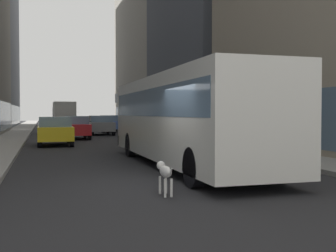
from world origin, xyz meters
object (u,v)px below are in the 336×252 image
(car_yellow_taxi, at_px, (55,131))
(traffic_light_near, at_px, (270,97))
(transit_bus, at_px, (183,114))
(car_red_coupe, at_px, (76,127))
(box_truck, at_px, (64,115))
(car_blue_hatchback, at_px, (110,123))
(car_grey_wagon, at_px, (101,125))
(dalmatian_dog, at_px, (165,172))

(car_yellow_taxi, height_order, traffic_light_near, traffic_light_near)
(transit_bus, height_order, car_red_coupe, transit_bus)
(box_truck, bearing_deg, car_blue_hatchback, -64.05)
(car_grey_wagon, bearing_deg, box_truck, 100.13)
(dalmatian_dog, height_order, traffic_light_near, traffic_light_near)
(car_red_coupe, height_order, dalmatian_dog, car_red_coupe)
(car_grey_wagon, bearing_deg, car_yellow_taxi, -110.11)
(car_red_coupe, height_order, car_yellow_taxi, same)
(car_red_coupe, distance_m, box_truck, 18.83)
(car_blue_hatchback, height_order, car_yellow_taxi, same)
(car_grey_wagon, distance_m, car_yellow_taxi, 11.63)
(traffic_light_near, bearing_deg, box_truck, 100.00)
(car_grey_wagon, height_order, car_red_coupe, same)
(box_truck, distance_m, traffic_light_near, 35.13)
(car_grey_wagon, height_order, dalmatian_dog, car_grey_wagon)
(traffic_light_near, bearing_deg, transit_bus, -171.39)
(car_grey_wagon, bearing_deg, car_blue_hatchback, 72.94)
(car_grey_wagon, distance_m, box_truck, 13.67)
(car_yellow_taxi, xyz_separation_m, traffic_light_near, (7.70, -10.23, 1.61))
(box_truck, relative_size, traffic_light_near, 2.21)
(car_red_coupe, xyz_separation_m, car_yellow_taxi, (-1.60, -5.55, 0.00))
(dalmatian_dog, bearing_deg, box_truck, 90.49)
(car_blue_hatchback, height_order, traffic_light_near, traffic_light_near)
(transit_bus, xyz_separation_m, car_blue_hatchback, (1.60, 26.93, -0.95))
(car_blue_hatchback, bearing_deg, dalmatian_dog, -96.58)
(traffic_light_near, bearing_deg, car_blue_hatchback, 94.55)
(dalmatian_dog, xyz_separation_m, traffic_light_near, (5.76, 5.33, 1.92))
(car_grey_wagon, distance_m, dalmatian_dog, 26.56)
(transit_bus, xyz_separation_m, traffic_light_near, (3.70, 0.56, 0.66))
(transit_bus, xyz_separation_m, car_yellow_taxi, (-4.00, 10.79, -0.96))
(car_grey_wagon, xyz_separation_m, box_truck, (-2.40, 13.43, 0.85))
(transit_bus, relative_size, car_yellow_taxi, 2.89)
(transit_bus, relative_size, traffic_light_near, 3.39)
(car_blue_hatchback, bearing_deg, car_red_coupe, -110.70)
(transit_bus, distance_m, traffic_light_near, 3.80)
(car_red_coupe, relative_size, traffic_light_near, 1.17)
(box_truck, bearing_deg, dalmatian_dog, -89.51)
(car_yellow_taxi, bearing_deg, car_red_coupe, 73.92)
(car_blue_hatchback, bearing_deg, traffic_light_near, -85.45)
(dalmatian_dog, bearing_deg, car_yellow_taxi, 97.11)
(transit_bus, height_order, car_grey_wagon, transit_bus)
(car_red_coupe, height_order, traffic_light_near, traffic_light_near)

